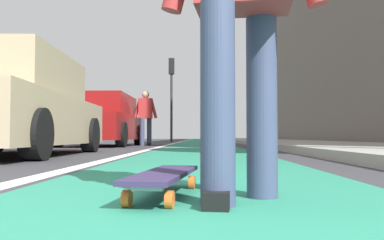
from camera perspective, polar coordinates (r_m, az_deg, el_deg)
name	(u,v)px	position (r m, az deg, el deg)	size (l,w,h in m)	color
ground_plane	(201,147)	(11.07, 1.30, -3.76)	(80.00, 80.00, 0.00)	#38383D
bike_lane_paint	(201,141)	(25.06, 1.31, -2.96)	(56.00, 1.93, 0.00)	#288466
lane_stripe_white	(180,142)	(21.09, -1.72, -3.07)	(52.00, 0.16, 0.01)	silver
sidewalk_curb	(268,141)	(19.31, 10.56, -2.93)	(52.00, 3.20, 0.12)	#9E9B93
building_facade	(301,39)	(24.37, 14.90, 10.78)	(40.00, 1.20, 11.54)	#70675B
skateboard	(163,176)	(1.91, -4.01, -7.84)	(0.86, 0.30, 0.11)	orange
parked_car_near	(9,108)	(6.52, -24.05, 1.56)	(4.28, 2.04, 1.46)	tan
parked_car_mid	(102,122)	(12.39, -12.35, -0.22)	(4.56, 1.92, 1.49)	maroon
traffic_light	(171,84)	(20.82, -2.88, 5.00)	(0.33, 0.28, 4.24)	#2D2D2D
pedestrian_distant	(145,114)	(12.62, -6.49, 0.77)	(0.47, 0.73, 1.67)	#384260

